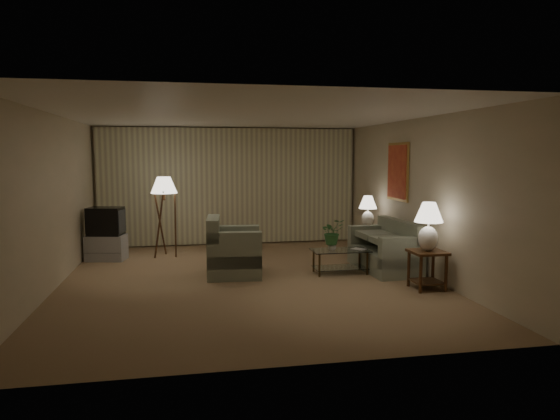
% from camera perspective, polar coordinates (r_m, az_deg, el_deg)
% --- Properties ---
extents(ground, '(7.00, 7.00, 0.00)m').
position_cam_1_polar(ground, '(8.40, -3.71, -7.92)').
color(ground, '#8C6C4D').
rests_on(ground, ground).
extents(room_shell, '(6.04, 7.02, 2.72)m').
position_cam_1_polar(room_shell, '(9.66, -4.73, 4.40)').
color(room_shell, '#BCB090').
rests_on(room_shell, ground).
extents(sofa, '(1.65, 0.92, 0.71)m').
position_cam_1_polar(sofa, '(9.19, 11.79, -4.56)').
color(sofa, gray).
rests_on(sofa, ground).
extents(armchair, '(1.10, 1.06, 0.80)m').
position_cam_1_polar(armchair, '(8.63, -5.26, -4.84)').
color(armchair, gray).
rests_on(armchair, ground).
extents(side_table_near, '(0.51, 0.51, 0.60)m').
position_cam_1_polar(side_table_near, '(8.04, 16.48, -5.84)').
color(side_table_near, '#33190E').
rests_on(side_table_near, ground).
extents(side_table_far, '(0.46, 0.38, 0.60)m').
position_cam_1_polar(side_table_far, '(10.39, 9.94, -3.06)').
color(side_table_far, '#33190E').
rests_on(side_table_far, ground).
extents(table_lamp_near, '(0.43, 0.43, 0.75)m').
position_cam_1_polar(table_lamp_near, '(7.94, 16.62, -1.35)').
color(table_lamp_near, white).
rests_on(table_lamp_near, side_table_near).
extents(table_lamp_far, '(0.37, 0.37, 0.64)m').
position_cam_1_polar(table_lamp_far, '(10.31, 10.00, 0.16)').
color(table_lamp_far, white).
rests_on(table_lamp_far, side_table_far).
extents(coffee_table, '(0.99, 0.54, 0.41)m').
position_cam_1_polar(coffee_table, '(8.83, 6.89, -5.43)').
color(coffee_table, silver).
rests_on(coffee_table, ground).
extents(tv_cabinet, '(0.90, 0.74, 0.50)m').
position_cam_1_polar(tv_cabinet, '(10.43, -19.22, -4.07)').
color(tv_cabinet, '#99999B').
rests_on(tv_cabinet, ground).
extents(crt_tv, '(0.81, 0.70, 0.55)m').
position_cam_1_polar(crt_tv, '(10.35, -19.32, -1.22)').
color(crt_tv, black).
rests_on(crt_tv, tv_cabinet).
extents(floor_lamp, '(0.53, 0.53, 1.63)m').
position_cam_1_polar(floor_lamp, '(10.37, -13.05, -0.57)').
color(floor_lamp, '#33190E').
rests_on(floor_lamp, ground).
extents(ottoman, '(0.70, 0.70, 0.38)m').
position_cam_1_polar(ottoman, '(11.00, -5.24, -3.53)').
color(ottoman, '#B4533D').
rests_on(ottoman, ground).
extents(vase, '(0.19, 0.19, 0.15)m').
position_cam_1_polar(vase, '(8.74, 5.97, -4.09)').
color(vase, silver).
rests_on(vase, coffee_table).
extents(flowers, '(0.47, 0.44, 0.44)m').
position_cam_1_polar(flowers, '(8.69, 5.99, -2.15)').
color(flowers, '#316F33').
rests_on(flowers, vase).
extents(book, '(0.28, 0.29, 0.02)m').
position_cam_1_polar(book, '(8.78, 8.66, -4.53)').
color(book, olive).
rests_on(book, coffee_table).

